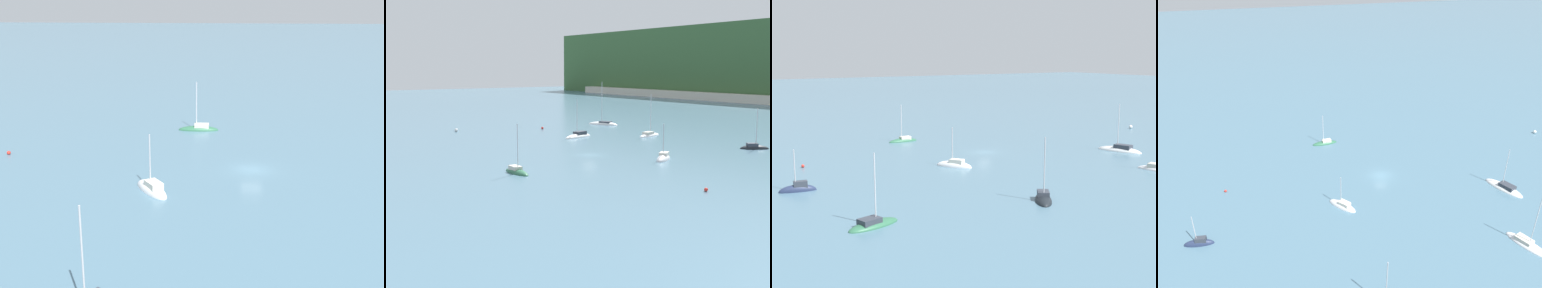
{
  "view_description": "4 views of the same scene",
  "coord_description": "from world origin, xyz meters",
  "views": [
    {
      "loc": [
        3.01,
        62.33,
        21.18
      ],
      "look_at": [
        7.46,
        -1.51,
        2.7
      ],
      "focal_mm": 50.0,
      "sensor_mm": 36.0,
      "label": 1
    },
    {
      "loc": [
        79.18,
        -55.58,
        16.02
      ],
      "look_at": [
        -4.55,
        0.6,
        1.45
      ],
      "focal_mm": 50.0,
      "sensor_mm": 36.0,
      "label": 2
    },
    {
      "loc": [
        54.2,
        80.58,
        18.14
      ],
      "look_at": [
        8.31,
        6.31,
        3.19
      ],
      "focal_mm": 50.0,
      "sensor_mm": 36.0,
      "label": 3
    },
    {
      "loc": [
        27.96,
        63.68,
        42.9
      ],
      "look_at": [
        2.66,
        -13.38,
        1.71
      ],
      "focal_mm": 35.0,
      "sensor_mm": 36.0,
      "label": 4
    }
  ],
  "objects": [
    {
      "name": "mooring_buoy_2",
      "position": [
        32.22,
        -4.05,
        0.25
      ],
      "size": [
        0.51,
        0.51,
        0.51
      ],
      "color": "red",
      "rests_on": "ground_plane"
    },
    {
      "name": "sailboat_6",
      "position": [
        -40.68,
        33.4,
        0.08
      ],
      "size": [
        9.16,
        6.75,
        12.74
      ],
      "rotation": [
        0.0,
        0.0,
        3.63
      ],
      "color": "white",
      "rests_on": "ground_plane"
    },
    {
      "name": "mooring_buoy_0",
      "position": [
        -40.38,
        13.49,
        0.32
      ],
      "size": [
        0.63,
        0.63,
        0.63
      ],
      "color": "red",
      "rests_on": "ground_plane"
    },
    {
      "name": "sailboat_7",
      "position": [
        -22.12,
        12.48,
        0.11
      ],
      "size": [
        4.97,
        8.86,
        9.67
      ],
      "rotation": [
        0.0,
        0.0,
        5.02
      ],
      "color": "white",
      "rests_on": "ground_plane"
    },
    {
      "name": "sailboat_4",
      "position": [
        -14.67,
        27.57,
        0.11
      ],
      "size": [
        4.46,
        7.96,
        10.39
      ],
      "rotation": [
        0.0,
        0.0,
        1.87
      ],
      "color": "silver",
      "rests_on": "ground_plane"
    },
    {
      "name": "ground_plane",
      "position": [
        0.0,
        0.0,
        0.0
      ],
      "size": [
        600.0,
        600.0,
        0.0
      ],
      "primitive_type": "plane",
      "color": "slate"
    },
    {
      "name": "mooring_buoy_1",
      "position": [
        -47.52,
        -7.17,
        0.42
      ],
      "size": [
        0.83,
        0.83,
        0.83
      ],
      "color": "white",
      "rests_on": "ground_plane"
    },
    {
      "name": "sailboat_5",
      "position": [
        12.14,
        31.26,
        0.11
      ],
      "size": [
        4.93,
        5.83,
        8.85
      ],
      "rotation": [
        0.0,
        0.0,
        0.96
      ],
      "color": "black",
      "rests_on": "ground_plane"
    },
    {
      "name": "sailboat_0",
      "position": [
        7.59,
        -18.79,
        0.11
      ],
      "size": [
        6.32,
        2.0,
        8.27
      ],
      "rotation": [
        0.0,
        0.0,
        0.03
      ],
      "color": "#2D6647",
      "rests_on": "ground_plane"
    },
    {
      "name": "sailboat_2",
      "position": [
        11.19,
        8.01,
        0.09
      ],
      "size": [
        5.07,
        6.17,
        7.28
      ],
      "rotation": [
        0.0,
        0.0,
        5.31
      ],
      "color": "silver",
      "rests_on": "ground_plane"
    }
  ]
}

